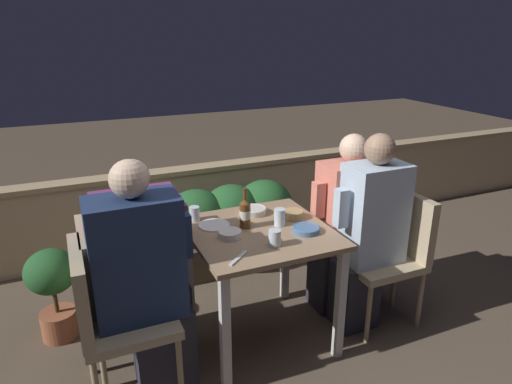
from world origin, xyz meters
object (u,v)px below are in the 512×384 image
at_px(person_purple_stripe, 146,263).
at_px(chair_right_far, 368,230).
at_px(chair_left_far, 111,283).
at_px(person_coral_top, 344,223).
at_px(person_navy_jumper, 145,281).
at_px(beer_bottle, 245,213).
at_px(person_blue_shirt, 368,233).
at_px(chair_right_near, 392,244).
at_px(potted_plant, 53,285).
at_px(chair_left_near, 107,309).

height_order(person_purple_stripe, chair_right_far, person_purple_stripe).
distance_m(chair_left_far, person_coral_top, 1.56).
distance_m(person_navy_jumper, beer_bottle, 0.70).
bearing_deg(person_blue_shirt, chair_right_near, 0.00).
relative_size(person_blue_shirt, potted_plant, 2.11).
relative_size(chair_left_far, person_purple_stripe, 0.71).
bearing_deg(person_navy_jumper, chair_right_far, 9.42).
height_order(chair_left_near, chair_left_far, same).
bearing_deg(chair_right_near, person_purple_stripe, 171.37).
xyz_separation_m(person_navy_jumper, person_blue_shirt, (1.41, 0.02, 0.00)).
bearing_deg(chair_left_near, person_navy_jumper, -0.00).
relative_size(person_navy_jumper, potted_plant, 2.13).
height_order(person_navy_jumper, beer_bottle, person_navy_jumper).
bearing_deg(person_purple_stripe, chair_left_far, -180.00).
relative_size(chair_left_near, beer_bottle, 3.56).
bearing_deg(chair_left_near, chair_right_near, 0.52).
distance_m(chair_left_far, beer_bottle, 0.86).
relative_size(person_navy_jumper, chair_right_near, 1.48).
xyz_separation_m(person_blue_shirt, chair_right_far, (0.20, 0.25, -0.12)).
bearing_deg(chair_left_far, potted_plant, 128.64).
bearing_deg(chair_right_near, person_navy_jumper, -179.42).
xyz_separation_m(chair_left_near, potted_plant, (-0.27, 0.65, -0.16)).
bearing_deg(potted_plant, beer_bottle, -21.83).
distance_m(chair_right_far, person_coral_top, 0.22).
height_order(person_purple_stripe, person_coral_top, person_coral_top).
xyz_separation_m(person_navy_jumper, chair_right_far, (1.61, 0.27, -0.12)).
xyz_separation_m(person_coral_top, potted_plant, (-1.87, 0.38, -0.25)).
bearing_deg(chair_right_near, chair_left_near, -179.48).
bearing_deg(beer_bottle, person_navy_jumper, -162.37).
distance_m(person_navy_jumper, chair_right_near, 1.62).
xyz_separation_m(chair_left_near, person_purple_stripe, (0.25, 0.25, 0.08)).
distance_m(person_navy_jumper, person_purple_stripe, 0.26).
height_order(person_purple_stripe, beer_bottle, person_purple_stripe).
bearing_deg(person_purple_stripe, person_blue_shirt, -9.89).
bearing_deg(beer_bottle, person_blue_shirt, -13.76).
xyz_separation_m(chair_right_near, potted_plant, (-2.09, 0.63, -0.16)).
distance_m(chair_left_far, chair_right_near, 1.78).
bearing_deg(person_purple_stripe, potted_plant, 142.76).
bearing_deg(person_purple_stripe, chair_right_near, -8.63).
height_order(chair_left_near, person_navy_jumper, person_navy_jumper).
relative_size(person_purple_stripe, chair_right_far, 1.40).
xyz_separation_m(chair_left_far, chair_right_near, (1.77, -0.24, 0.00)).
height_order(chair_left_near, chair_right_far, same).
height_order(chair_left_far, person_purple_stripe, person_purple_stripe).
relative_size(person_navy_jumper, chair_right_far, 1.48).
distance_m(chair_right_near, person_coral_top, 0.34).
xyz_separation_m(person_purple_stripe, potted_plant, (-0.52, 0.40, -0.24)).
bearing_deg(person_coral_top, chair_left_near, -170.57).
height_order(chair_right_near, beer_bottle, beer_bottle).
height_order(person_navy_jumper, person_blue_shirt, person_navy_jumper).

